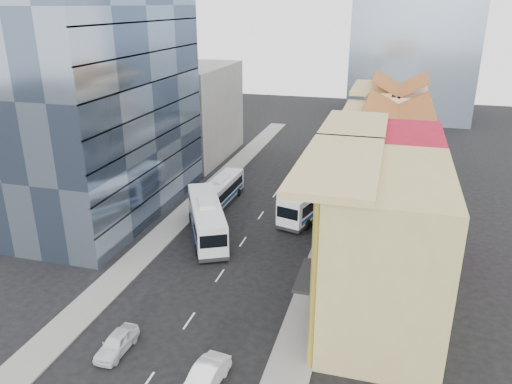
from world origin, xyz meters
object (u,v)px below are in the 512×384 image
(shophouse_tan, at_px, (387,250))
(office_tower, at_px, (100,80))
(bus_left_far, at_px, (221,191))
(sedan_right, at_px, (205,378))
(bus_left_near, at_px, (207,218))
(sedan_left, at_px, (117,343))
(bus_right, at_px, (312,198))

(shophouse_tan, height_order, office_tower, office_tower)
(bus_left_far, bearing_deg, shophouse_tan, -42.95)
(shophouse_tan, distance_m, sedan_right, 15.47)
(bus_left_near, distance_m, bus_left_far, 8.83)
(sedan_left, bearing_deg, sedan_right, -11.47)
(bus_left_near, xyz_separation_m, sedan_left, (0.58, -18.98, -1.33))
(office_tower, bearing_deg, bus_left_far, 23.65)
(shophouse_tan, relative_size, office_tower, 0.47)
(sedan_right, bearing_deg, bus_right, 93.89)
(shophouse_tan, distance_m, bus_left_near, 21.12)
(sedan_right, bearing_deg, bus_left_near, 117.83)
(sedan_right, bearing_deg, office_tower, 137.78)
(shophouse_tan, distance_m, bus_right, 21.15)
(bus_right, bearing_deg, bus_left_near, -122.33)
(office_tower, xyz_separation_m, sedan_right, (20.75, -24.33, -14.25))
(bus_right, height_order, sedan_right, bus_right)
(bus_left_far, relative_size, sedan_right, 2.26)
(office_tower, distance_m, sedan_left, 30.04)
(office_tower, relative_size, sedan_left, 7.42)
(sedan_left, distance_m, sedan_right, 7.36)
(shophouse_tan, height_order, bus_left_far, shophouse_tan)
(sedan_right, bearing_deg, sedan_left, 174.05)
(bus_left_far, distance_m, bus_right, 11.00)
(bus_right, bearing_deg, sedan_right, -77.94)
(shophouse_tan, distance_m, bus_left_far, 27.60)
(bus_left_near, xyz_separation_m, bus_left_far, (-1.52, 8.70, -0.36))
(bus_left_near, bearing_deg, office_tower, 137.47)
(shophouse_tan, bearing_deg, bus_left_near, 150.10)
(bus_right, bearing_deg, shophouse_tan, -50.34)
(bus_left_far, height_order, sedan_left, bus_left_far)
(office_tower, relative_size, bus_left_near, 2.39)
(bus_left_near, height_order, sedan_right, bus_left_near)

